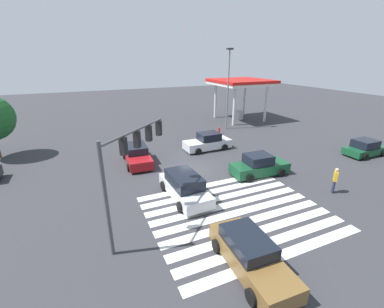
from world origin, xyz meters
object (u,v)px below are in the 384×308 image
object	(u,v)px
car_0	(250,254)
pedestrian	(335,179)
traffic_signal_mast	(131,155)
street_light_pole_b	(228,84)
car_5	(259,166)
fire_hydrant	(219,131)
car_6	(137,155)
car_1	(365,148)
car_2	(185,186)
car_3	(208,142)

from	to	relation	value
car_0	pedestrian	size ratio (longest dim) A/B	2.66
traffic_signal_mast	street_light_pole_b	xyz separation A→B (m)	(14.88, 15.71, 1.42)
car_5	fire_hydrant	world-z (taller)	car_5
street_light_pole_b	fire_hydrant	world-z (taller)	street_light_pole_b
car_6	car_1	bearing A→B (deg)	74.29
pedestrian	fire_hydrant	world-z (taller)	pedestrian
car_1	car_2	xyz separation A→B (m)	(-18.31, -0.34, 0.09)
car_5	street_light_pole_b	world-z (taller)	street_light_pole_b
car_3	car_0	bearing A→B (deg)	68.84
car_2	car_6	bearing A→B (deg)	-169.43
car_2	pedestrian	bearing A→B (deg)	67.46
traffic_signal_mast	car_2	bearing A→B (deg)	-15.29
car_0	car_2	xyz separation A→B (m)	(-0.30, 6.74, 0.08)
car_6	pedestrian	size ratio (longest dim) A/B	2.66
car_6	fire_hydrant	bearing A→B (deg)	116.92
traffic_signal_mast	car_3	xyz separation A→B (m)	(9.17, 9.72, -3.46)
car_5	car_6	world-z (taller)	car_5
car_0	car_5	distance (m)	9.85
car_5	car_6	distance (m)	10.25
car_3	fire_hydrant	world-z (taller)	car_3
pedestrian	car_3	bearing A→B (deg)	-26.37
car_6	car_3	bearing A→B (deg)	97.83
pedestrian	car_0	bearing A→B (deg)	64.26
car_2	fire_hydrant	distance (m)	15.05
car_3	car_5	xyz separation A→B (m)	(0.99, -6.83, -0.01)
car_0	pedestrian	bearing A→B (deg)	112.03
car_0	traffic_signal_mast	bearing A→B (deg)	-137.79
pedestrian	street_light_pole_b	xyz separation A→B (m)	(1.89, 17.20, 4.60)
traffic_signal_mast	car_6	world-z (taller)	traffic_signal_mast
traffic_signal_mast	pedestrian	xyz separation A→B (m)	(12.99, -1.49, -3.18)
car_2	street_light_pole_b	distance (m)	18.38
traffic_signal_mast	car_6	bearing A→B (deg)	32.49
fire_hydrant	car_0	bearing A→B (deg)	-115.68
car_0	car_1	bearing A→B (deg)	114.11
car_5	street_light_pole_b	xyz separation A→B (m)	(4.71, 12.81, 4.89)
car_1	car_6	xyz separation A→B (m)	(-19.88, 6.72, 0.04)
car_1	car_6	world-z (taller)	car_6
fire_hydrant	car_5	bearing A→B (deg)	-103.62
car_2	street_light_pole_b	bearing A→B (deg)	138.51
street_light_pole_b	traffic_signal_mast	bearing A→B (deg)	-133.45
car_1	car_3	xyz separation A→B (m)	(-12.72, 7.33, 0.06)
car_1	pedestrian	bearing A→B (deg)	-155.90
car_3	car_5	distance (m)	6.90
car_0	car_6	bearing A→B (deg)	-169.69
car_2	car_3	world-z (taller)	car_3
car_1	fire_hydrant	xyz separation A→B (m)	(-9.06, 11.52, -0.26)
traffic_signal_mast	car_3	size ratio (longest dim) A/B	1.19
car_3	street_light_pole_b	distance (m)	9.60
fire_hydrant	car_2	bearing A→B (deg)	-127.93
car_3	street_light_pole_b	size ratio (longest dim) A/B	0.49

